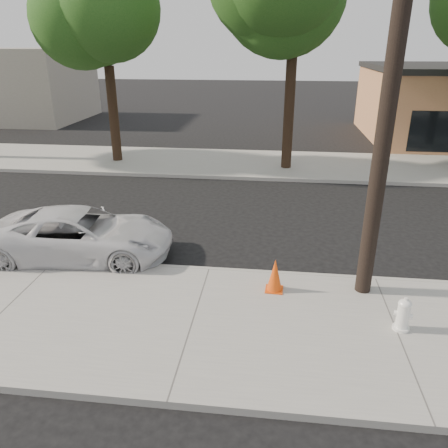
% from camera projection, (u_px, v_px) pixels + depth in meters
% --- Properties ---
extents(ground, '(120.00, 120.00, 0.00)m').
position_uv_depth(ground, '(220.00, 239.00, 12.81)').
color(ground, black).
rests_on(ground, ground).
extents(near_sidewalk, '(90.00, 4.40, 0.15)m').
position_uv_depth(near_sidewalk, '(193.00, 323.00, 8.83)').
color(near_sidewalk, gray).
rests_on(near_sidewalk, ground).
extents(far_sidewalk, '(90.00, 5.00, 0.15)m').
position_uv_depth(far_sidewalk, '(243.00, 163.00, 20.57)').
color(far_sidewalk, gray).
rests_on(far_sidewalk, ground).
extents(curb_near, '(90.00, 0.12, 0.16)m').
position_uv_depth(curb_near, '(209.00, 271.00, 10.85)').
color(curb_near, '#9E9B93').
rests_on(curb_near, ground).
extents(utility_pole, '(1.40, 0.34, 9.00)m').
position_uv_depth(utility_pole, '(392.00, 79.00, 8.14)').
color(utility_pole, black).
rests_on(utility_pole, near_sidewalk).
extents(tree_b, '(4.34, 4.20, 8.45)m').
position_uv_depth(tree_b, '(108.00, 22.00, 18.48)').
color(tree_b, black).
rests_on(tree_b, far_sidewalk).
extents(police_cruiser, '(4.96, 2.59, 1.33)m').
position_uv_depth(police_cruiser, '(81.00, 235.00, 11.44)').
color(police_cruiser, silver).
rests_on(police_cruiser, ground).
extents(fire_hydrant, '(0.36, 0.32, 0.66)m').
position_uv_depth(fire_hydrant, '(403.00, 315.00, 8.40)').
color(fire_hydrant, white).
rests_on(fire_hydrant, near_sidewalk).
extents(traffic_cone, '(0.42, 0.42, 0.77)m').
position_uv_depth(traffic_cone, '(275.00, 275.00, 9.73)').
color(traffic_cone, '#ED4B0C').
rests_on(traffic_cone, near_sidewalk).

